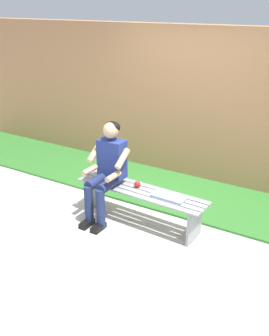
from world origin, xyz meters
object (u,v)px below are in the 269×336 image
Objects in this scene: bench_near at (141,198)px; apple at (137,184)px; book_open at (168,197)px; person_seated at (107,168)px.

bench_near is 0.17m from apple.
bench_near is 0.41m from book_open.
person_seated reaches higher than apple.
apple is at bearing -29.93° from bench_near.
book_open is (-0.46, 0.06, -0.03)m from apple.
apple is at bearing -158.11° from person_seated.
person_seated is (0.44, 0.10, 0.35)m from bench_near.
bench_near is at bearing 150.07° from apple.
apple is 0.47m from book_open.
person_seated is at bearing 8.30° from book_open.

